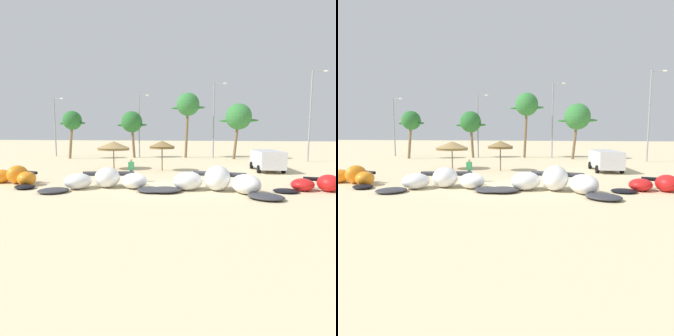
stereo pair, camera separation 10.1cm
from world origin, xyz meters
TOP-DOWN VIEW (x-y plane):
  - ground_plane at (0.00, 0.00)m, footprint 260.00×260.00m
  - kite_far_left at (-10.16, -0.78)m, footprint 5.67×3.30m
  - kite_left at (-3.47, -1.00)m, footprint 7.55×4.44m
  - kite_left_of_center at (3.18, -0.68)m, footprint 7.75×4.07m
  - kite_center at (9.55, 0.38)m, footprint 6.23×3.48m
  - beach_umbrella_near_van at (-6.78, 8.43)m, footprint 3.14×3.14m
  - beach_umbrella_middle at (-1.99, 8.12)m, footprint 2.37×2.37m
  - parked_van at (7.34, 10.06)m, footprint 2.70×5.31m
  - person_near_kites at (-2.73, 1.58)m, footprint 0.36×0.24m
  - palm_leftmost at (-16.81, 18.66)m, footprint 3.84×2.56m
  - palm_left at (-9.42, 21.81)m, footprint 4.46×2.97m
  - palm_left_of_gap at (-1.65, 23.19)m, footprint 4.80×3.20m
  - palm_center_left at (5.22, 22.29)m, footprint 5.16×3.44m
  - lamppost_west at (-21.49, 22.11)m, footprint 1.66×0.24m
  - lamppost_west_center at (-8.46, 22.61)m, footprint 1.66×0.24m
  - lamppost_east_center at (2.03, 23.77)m, footprint 1.81×0.24m
  - lamppost_east at (13.61, 20.27)m, footprint 1.82×0.24m

SIDE VIEW (x-z plane):
  - ground_plane at x=0.00m, z-range 0.00..0.00m
  - kite_center at x=9.55m, z-range -0.11..0.87m
  - kite_far_left at x=-10.16m, z-range -0.15..1.09m
  - kite_left at x=-3.47m, z-range -0.15..1.13m
  - kite_left_of_center at x=3.18m, z-range -0.17..1.31m
  - person_near_kites at x=-2.73m, z-range 0.01..1.63m
  - parked_van at x=7.34m, z-range 0.17..2.01m
  - beach_umbrella_near_van at x=-6.78m, z-range 0.91..3.57m
  - beach_umbrella_middle at x=-1.99m, z-range 1.01..3.75m
  - lamppost_west at x=-21.49m, z-range 0.52..9.24m
  - lamppost_west_center at x=-8.46m, z-range 0.52..9.43m
  - palm_left at x=-9.42m, z-range 1.71..8.26m
  - palm_leftmost at x=-16.81m, z-range 1.84..8.31m
  - palm_center_left at x=5.22m, z-range 1.90..9.27m
  - lamppost_east_center at x=2.03m, z-range 0.55..10.92m
  - lamppost_east at x=13.61m, z-range 0.56..11.36m
  - palm_left_of_gap at x=-1.65m, z-range 2.81..11.88m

